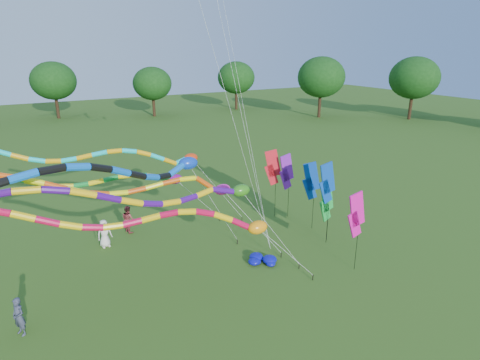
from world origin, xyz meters
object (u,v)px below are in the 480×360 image
tube_kite_orange (127,186)px  person_a (104,233)px  tube_kite_red (164,221)px  person_c (128,219)px  person_b (19,317)px  blue_nylon_heap (261,261)px

tube_kite_orange → person_a: 6.38m
tube_kite_red → tube_kite_orange: bearing=134.6°
person_a → person_c: size_ratio=0.97×
person_a → person_b: size_ratio=1.00×
tube_kite_orange → person_c: (1.24, 6.00, -4.29)m
tube_kite_red → person_a: bearing=119.9°
tube_kite_red → blue_nylon_heap: tube_kite_red is taller
blue_nylon_heap → tube_kite_red: bearing=-175.6°
tube_kite_orange → blue_nylon_heap: tube_kite_orange is taller
person_b → person_c: person_c is taller
tube_kite_orange → person_b: bearing=-153.7°
tube_kite_orange → person_b: size_ratio=8.88×
person_a → person_c: bearing=28.9°
tube_kite_red → person_b: bearing=-168.1°
person_b → person_c: (6.33, 7.41, 0.02)m
blue_nylon_heap → person_b: (-11.52, 0.13, 0.63)m
tube_kite_orange → person_a: bearing=106.8°
blue_nylon_heap → person_a: (-6.92, 6.22, 0.63)m
person_b → blue_nylon_heap: bearing=56.6°
tube_kite_red → blue_nylon_heap: (5.40, 0.42, -3.70)m
blue_nylon_heap → person_b: bearing=179.4°
tube_kite_red → person_a: tube_kite_red is taller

